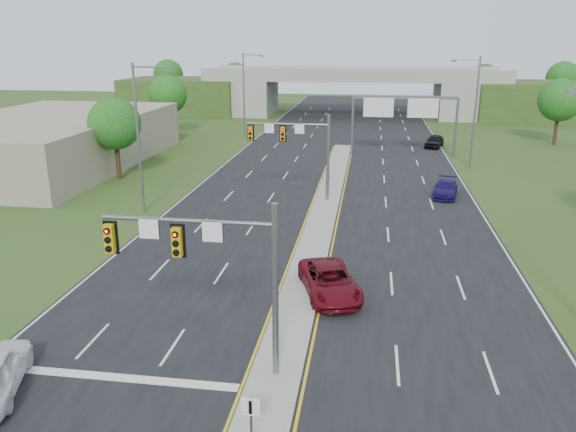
% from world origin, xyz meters
% --- Properties ---
extents(ground, '(240.00, 240.00, 0.00)m').
position_xyz_m(ground, '(0.00, 0.00, 0.00)').
color(ground, '#334619').
rests_on(ground, ground).
extents(road, '(24.00, 160.00, 0.02)m').
position_xyz_m(road, '(0.00, 35.00, 0.01)').
color(road, black).
rests_on(road, ground).
extents(median, '(2.00, 54.00, 0.16)m').
position_xyz_m(median, '(0.00, 23.00, 0.10)').
color(median, gray).
rests_on(median, road).
extents(lane_markings, '(23.72, 160.00, 0.01)m').
position_xyz_m(lane_markings, '(-0.60, 28.91, 0.02)').
color(lane_markings, gold).
rests_on(lane_markings, road).
extents(signal_mast_near, '(6.62, 0.60, 7.00)m').
position_xyz_m(signal_mast_near, '(-2.26, -0.07, 4.73)').
color(signal_mast_near, slate).
rests_on(signal_mast_near, ground).
extents(signal_mast_far, '(6.62, 0.60, 7.00)m').
position_xyz_m(signal_mast_far, '(-2.26, 24.93, 4.73)').
color(signal_mast_far, slate).
rests_on(signal_mast_far, ground).
extents(keep_right_sign, '(0.60, 0.13, 2.20)m').
position_xyz_m(keep_right_sign, '(0.00, -4.53, 1.52)').
color(keep_right_sign, slate).
rests_on(keep_right_sign, ground).
extents(sign_gantry, '(11.58, 0.44, 6.67)m').
position_xyz_m(sign_gantry, '(6.68, 44.92, 5.24)').
color(sign_gantry, slate).
rests_on(sign_gantry, ground).
extents(overpass, '(80.00, 14.00, 8.10)m').
position_xyz_m(overpass, '(0.00, 80.00, 3.55)').
color(overpass, gray).
rests_on(overpass, ground).
extents(lightpole_l_mid, '(2.85, 0.25, 11.00)m').
position_xyz_m(lightpole_l_mid, '(-13.30, 20.00, 6.10)').
color(lightpole_l_mid, slate).
rests_on(lightpole_l_mid, ground).
extents(lightpole_l_far, '(2.85, 0.25, 11.00)m').
position_xyz_m(lightpole_l_far, '(-13.30, 55.00, 6.10)').
color(lightpole_l_far, slate).
rests_on(lightpole_l_far, ground).
extents(lightpole_r_far, '(2.85, 0.25, 11.00)m').
position_xyz_m(lightpole_r_far, '(13.30, 40.00, 6.10)').
color(lightpole_r_far, slate).
rests_on(lightpole_r_far, ground).
extents(tree_l_near, '(4.80, 4.80, 7.60)m').
position_xyz_m(tree_l_near, '(-20.00, 30.00, 5.18)').
color(tree_l_near, '#382316').
rests_on(tree_l_near, ground).
extents(tree_l_mid, '(5.20, 5.20, 8.12)m').
position_xyz_m(tree_l_mid, '(-24.00, 55.00, 5.51)').
color(tree_l_mid, '#382316').
rests_on(tree_l_mid, ground).
extents(tree_r_mid, '(5.20, 5.20, 8.12)m').
position_xyz_m(tree_r_mid, '(26.00, 55.00, 5.51)').
color(tree_r_mid, '#382316').
rests_on(tree_r_mid, ground).
extents(tree_back_a, '(6.00, 6.00, 8.85)m').
position_xyz_m(tree_back_a, '(-38.00, 94.00, 5.84)').
color(tree_back_a, '#382316').
rests_on(tree_back_a, ground).
extents(tree_back_b, '(5.60, 5.60, 8.32)m').
position_xyz_m(tree_back_b, '(-24.00, 94.00, 5.51)').
color(tree_back_b, '#382316').
rests_on(tree_back_b, ground).
extents(tree_back_c, '(5.60, 5.60, 8.32)m').
position_xyz_m(tree_back_c, '(24.00, 94.00, 5.51)').
color(tree_back_c, '#382316').
rests_on(tree_back_c, ground).
extents(tree_back_d, '(6.00, 6.00, 8.85)m').
position_xyz_m(tree_back_d, '(38.00, 94.00, 5.84)').
color(tree_back_d, '#382316').
rests_on(tree_back_d, ground).
extents(commercial_building, '(18.00, 30.00, 5.00)m').
position_xyz_m(commercial_building, '(-30.00, 35.00, 2.50)').
color(commercial_building, gray).
rests_on(commercial_building, ground).
extents(car_far_a, '(3.99, 5.91, 1.50)m').
position_xyz_m(car_far_a, '(1.50, 7.59, 0.77)').
color(car_far_a, '#5E0913').
rests_on(car_far_a, road).
extents(car_far_b, '(2.59, 4.75, 1.30)m').
position_xyz_m(car_far_b, '(9.64, 28.03, 0.67)').
color(car_far_b, '#130C49').
rests_on(car_far_b, road).
extents(car_far_c, '(2.96, 4.71, 1.49)m').
position_xyz_m(car_far_c, '(11.00, 51.12, 0.77)').
color(car_far_c, black).
rests_on(car_far_c, road).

